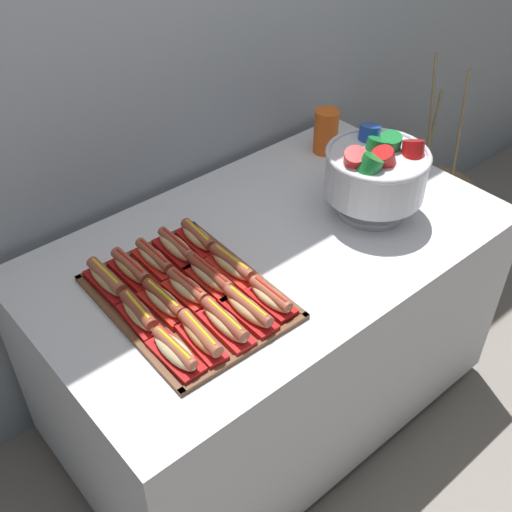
% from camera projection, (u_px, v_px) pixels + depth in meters
% --- Properties ---
extents(ground_plane, '(10.00, 10.00, 0.00)m').
position_uv_depth(ground_plane, '(267.00, 400.00, 2.39)').
color(ground_plane, gray).
extents(back_wall, '(6.00, 0.10, 2.60)m').
position_uv_depth(back_wall, '(157.00, 16.00, 1.86)').
color(back_wall, '#9EA8B2').
rests_on(back_wall, ground_plane).
extents(buffet_table, '(1.45, 0.85, 0.76)m').
position_uv_depth(buffet_table, '(268.00, 326.00, 2.14)').
color(buffet_table, silver).
rests_on(buffet_table, ground_plane).
extents(floor_vase, '(0.50, 0.50, 1.02)m').
position_uv_depth(floor_vase, '(424.00, 231.00, 2.82)').
color(floor_vase, '#896B4C').
rests_on(floor_vase, ground_plane).
extents(serving_tray, '(0.42, 0.53, 0.01)m').
position_uv_depth(serving_tray, '(188.00, 297.00, 1.71)').
color(serving_tray, brown).
rests_on(serving_tray, buffet_table).
extents(hot_dog_0, '(0.07, 0.17, 0.06)m').
position_uv_depth(hot_dog_0, '(175.00, 352.00, 1.52)').
color(hot_dog_0, '#B21414').
rests_on(hot_dog_0, serving_tray).
extents(hot_dog_1, '(0.07, 0.17, 0.06)m').
position_uv_depth(hot_dog_1, '(201.00, 337.00, 1.56)').
color(hot_dog_1, red).
rests_on(hot_dog_1, serving_tray).
extents(hot_dog_2, '(0.07, 0.18, 0.06)m').
position_uv_depth(hot_dog_2, '(225.00, 323.00, 1.59)').
color(hot_dog_2, red).
rests_on(hot_dog_2, serving_tray).
extents(hot_dog_3, '(0.06, 0.18, 0.06)m').
position_uv_depth(hot_dog_3, '(248.00, 310.00, 1.63)').
color(hot_dog_3, '#B21414').
rests_on(hot_dog_3, serving_tray).
extents(hot_dog_4, '(0.06, 0.16, 0.06)m').
position_uv_depth(hot_dog_4, '(270.00, 298.00, 1.67)').
color(hot_dog_4, '#B21414').
rests_on(hot_dog_4, serving_tray).
extents(hot_dog_5, '(0.07, 0.16, 0.06)m').
position_uv_depth(hot_dog_5, '(139.00, 314.00, 1.62)').
color(hot_dog_5, red).
rests_on(hot_dog_5, serving_tray).
extents(hot_dog_6, '(0.07, 0.17, 0.06)m').
position_uv_depth(hot_dog_6, '(164.00, 302.00, 1.66)').
color(hot_dog_6, red).
rests_on(hot_dog_6, serving_tray).
extents(hot_dog_7, '(0.07, 0.16, 0.06)m').
position_uv_depth(hot_dog_7, '(188.00, 289.00, 1.69)').
color(hot_dog_7, red).
rests_on(hot_dog_7, serving_tray).
extents(hot_dog_8, '(0.06, 0.18, 0.06)m').
position_uv_depth(hot_dog_8, '(210.00, 277.00, 1.73)').
color(hot_dog_8, red).
rests_on(hot_dog_8, serving_tray).
extents(hot_dog_9, '(0.07, 0.17, 0.06)m').
position_uv_depth(hot_dog_9, '(232.00, 266.00, 1.77)').
color(hot_dog_9, red).
rests_on(hot_dog_9, serving_tray).
extents(hot_dog_10, '(0.06, 0.18, 0.07)m').
position_uv_depth(hot_dog_10, '(107.00, 280.00, 1.72)').
color(hot_dog_10, '#B21414').
rests_on(hot_dog_10, serving_tray).
extents(hot_dog_11, '(0.06, 0.17, 0.06)m').
position_uv_depth(hot_dog_11, '(131.00, 269.00, 1.75)').
color(hot_dog_11, '#B21414').
rests_on(hot_dog_11, serving_tray).
extents(hot_dog_12, '(0.06, 0.17, 0.06)m').
position_uv_depth(hot_dog_12, '(154.00, 259.00, 1.79)').
color(hot_dog_12, red).
rests_on(hot_dog_12, serving_tray).
extents(hot_dog_13, '(0.07, 0.17, 0.06)m').
position_uv_depth(hot_dog_13, '(177.00, 248.00, 1.83)').
color(hot_dog_13, '#B21414').
rests_on(hot_dog_13, serving_tray).
extents(hot_dog_14, '(0.08, 0.16, 0.06)m').
position_uv_depth(hot_dog_14, '(198.00, 238.00, 1.86)').
color(hot_dog_14, '#B21414').
rests_on(hot_dog_14, serving_tray).
extents(punch_bowl, '(0.32, 0.32, 0.27)m').
position_uv_depth(punch_bowl, '(376.00, 172.00, 1.93)').
color(punch_bowl, silver).
rests_on(punch_bowl, buffet_table).
extents(cup_stack, '(0.09, 0.09, 0.16)m').
position_uv_depth(cup_stack, '(326.00, 131.00, 2.26)').
color(cup_stack, '#EA5B19').
rests_on(cup_stack, buffet_table).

